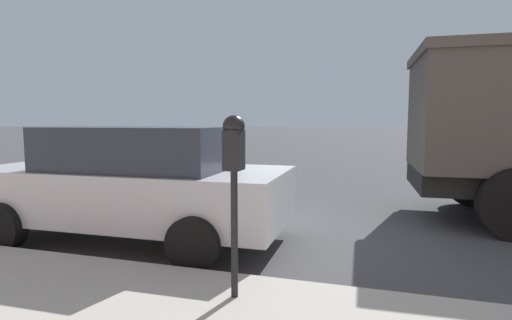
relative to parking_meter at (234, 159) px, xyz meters
name	(u,v)px	position (x,y,z in m)	size (l,w,h in m)	color
ground_plane	(247,228)	(2.72, 0.76, -1.37)	(220.00, 220.00, 0.00)	#424244
parking_meter	(234,159)	(0.00, 0.00, 0.00)	(0.21, 0.19, 1.59)	black
car_silver	(135,182)	(1.67, 2.09, -0.53)	(2.07, 4.41, 1.61)	#B7BABF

